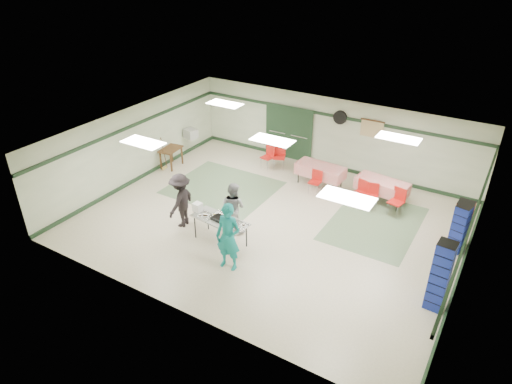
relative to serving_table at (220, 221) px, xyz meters
The scene contains 42 objects.
floor 1.99m from the serving_table, 68.69° to the left, with size 11.00×11.00×0.00m, color beige.
ceiling 2.72m from the serving_table, 68.69° to the left, with size 11.00×11.00×0.00m, color silver.
wall_back 6.30m from the serving_table, 83.82° to the left, with size 11.00×11.00×0.00m, color beige.
wall_front 2.92m from the serving_table, 76.30° to the right, with size 11.00×11.00×0.00m, color beige.
wall_left 5.17m from the serving_table, 160.27° to the left, with size 9.00×9.00×0.00m, color beige.
wall_right 6.44m from the serving_table, 15.66° to the left, with size 9.00×9.00×0.00m, color beige.
trim_back 6.38m from the serving_table, 83.79° to the left, with size 11.00×0.06×0.10m, color #1C341F.
baseboard_back 6.27m from the serving_table, 83.79° to the left, with size 11.00×0.06×0.12m, color #1C341F.
trim_left 5.27m from the serving_table, 160.15° to the left, with size 9.00×0.06×0.10m, color #1C341F.
baseboard_left 5.14m from the serving_table, 160.15° to the left, with size 9.00×0.06×0.12m, color #1C341F.
trim_right 6.52m from the serving_table, 15.73° to the left, with size 9.00×0.06×0.10m, color #1C341F.
baseboard_right 6.42m from the serving_table, 15.73° to the left, with size 9.00×0.06×0.12m, color #1C341F.
green_patch_a 3.36m from the serving_table, 123.75° to the left, with size 3.50×3.00×0.01m, color slate.
green_patch_b 4.80m from the serving_table, 42.91° to the left, with size 2.50×3.50×0.01m, color slate.
double_door_left 6.37m from the serving_table, 103.88° to the left, with size 0.90×0.06×2.10m, color gray.
double_door_right 6.21m from the serving_table, 95.32° to the left, with size 0.90×0.06×2.10m, color gray.
door_frame 6.25m from the serving_table, 99.73° to the left, with size 2.00×0.03×2.15m, color #1C341F.
wall_fan 6.39m from the serving_table, 81.02° to the left, with size 0.50×0.50×0.10m, color black.
scroll_banner 6.64m from the serving_table, 70.58° to the left, with size 0.80×0.02×0.60m, color tan.
serving_table is the anchor object (origin of this frame).
sheet_tray_right 0.57m from the serving_table, ahead, with size 0.62×0.47×0.02m, color silver.
sheet_tray_mid 0.13m from the serving_table, 108.82° to the left, with size 0.55×0.42×0.02m, color silver.
sheet_tray_left 0.55m from the serving_table, 168.77° to the right, with size 0.59×0.45×0.02m, color silver.
baking_pan 0.10m from the serving_table, 22.41° to the right, with size 0.50×0.31×0.08m, color black.
foam_box_stack 0.81m from the serving_table, behind, with size 0.24×0.22×0.27m, color white.
volunteer_teal 1.20m from the serving_table, 43.95° to the right, with size 0.69×0.45×1.89m, color teal.
volunteer_grey 0.71m from the serving_table, 91.58° to the left, with size 0.77×0.60×1.58m, color gray.
volunteer_dark 1.53m from the serving_table, behind, with size 1.10×0.63×1.70m, color black.
dining_table_a 5.66m from the serving_table, 55.83° to the left, with size 1.77×0.96×0.77m.
dining_table_b 4.79m from the serving_table, 78.20° to the left, with size 1.74×0.86×0.77m.
chair_a 5.12m from the serving_table, 53.47° to the left, with size 0.49×0.49×0.84m.
chair_b 4.92m from the serving_table, 56.89° to the left, with size 0.49×0.49×0.86m.
chair_c 5.65m from the serving_table, 46.84° to the left, with size 0.50×0.50×0.90m.
chair_d 4.26m from the serving_table, 75.27° to the left, with size 0.38×0.38×0.81m.
chair_loose_a 5.25m from the serving_table, 99.93° to the left, with size 0.57×0.57×0.93m.
chair_loose_b 5.13m from the serving_table, 104.19° to the left, with size 0.48×0.48×0.88m.
crate_stack_blue_a 6.57m from the serving_table, 27.60° to the left, with size 0.37×0.37×1.44m, color #1B26A3.
crate_stack_red 6.75m from the serving_table, 30.32° to the left, with size 0.42×0.42×1.38m, color maroon.
crate_stack_blue_b 5.84m from the serving_table, ahead, with size 0.40×0.40×1.83m, color #1B26A3.
printer_table 5.47m from the serving_table, 144.95° to the left, with size 0.68×0.96×0.74m.
office_printer 6.26m from the serving_table, 135.65° to the left, with size 0.46×0.40×0.37m, color #A4A5A0.
broom 5.37m from the serving_table, 147.99° to the left, with size 0.03×0.03×1.28m, color brown.
Camera 1 is at (5.77, -10.44, 7.61)m, focal length 32.00 mm.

